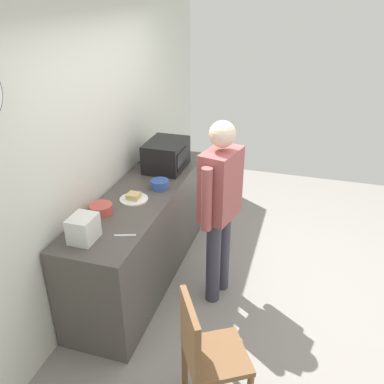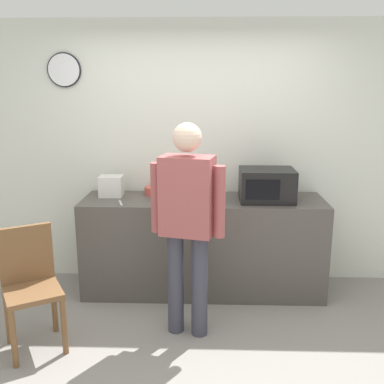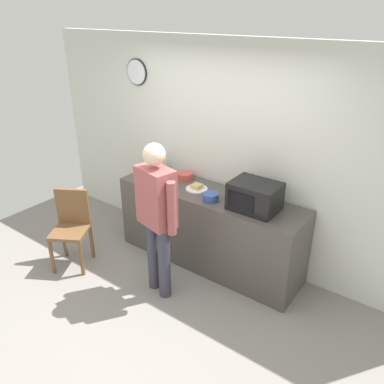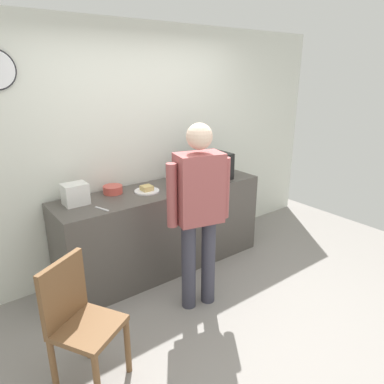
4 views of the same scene
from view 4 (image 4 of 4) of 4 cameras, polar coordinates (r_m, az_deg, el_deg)
ground_plane at (r=3.32m, az=6.68°, el=-20.62°), size 6.00×6.00×0.00m
back_wall at (r=3.94m, az=-8.96°, el=6.91°), size 5.40×0.13×2.60m
kitchen_counter at (r=3.93m, az=-4.68°, el=-5.85°), size 2.29×0.62×0.93m
microwave at (r=4.02m, az=2.42°, el=4.10°), size 0.50×0.39×0.30m
sandwich_plate at (r=3.67m, az=-7.31°, el=0.34°), size 0.26×0.26×0.07m
salad_bowl at (r=3.69m, az=-2.31°, el=1.00°), size 0.17×0.17×0.09m
cereal_bowl at (r=3.68m, az=-12.68°, el=0.39°), size 0.20×0.20×0.08m
toaster at (r=3.45m, az=-18.36°, el=-0.31°), size 0.22×0.18×0.20m
fork_utensil at (r=4.34m, az=0.72°, el=3.22°), size 0.10×0.16×0.01m
spoon_utensil at (r=3.29m, az=-14.34°, el=-2.65°), size 0.07×0.17×0.01m
person_standing at (r=3.07m, az=1.13°, el=-2.16°), size 0.58×0.33×1.72m
wooden_chair at (r=2.65m, az=-17.86°, el=-18.86°), size 0.55×0.55×0.94m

